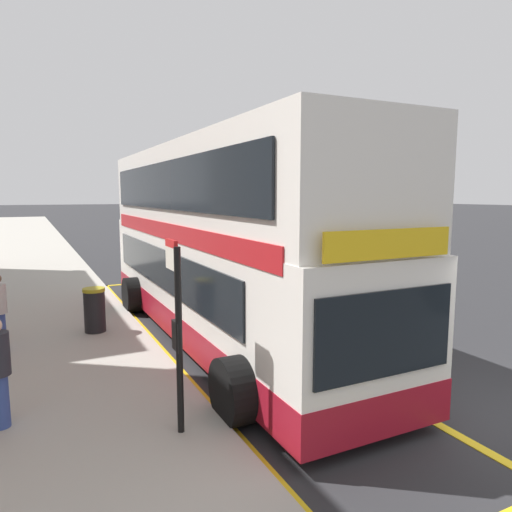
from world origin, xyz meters
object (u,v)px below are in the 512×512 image
(bus_stop_sign, at_px, (177,320))
(litter_bin, at_px, (95,310))
(double_decker_bus, at_px, (217,249))
(parked_car_maroon_across, at_px, (173,224))
(parked_car_silver_ahead, at_px, (240,236))
(parked_car_silver_distant, at_px, (246,247))

(bus_stop_sign, distance_m, litter_bin, 5.36)
(double_decker_bus, distance_m, parked_car_maroon_across, 30.42)
(parked_car_maroon_across, bearing_deg, double_decker_bus, -103.06)
(parked_car_silver_ahead, relative_size, litter_bin, 4.08)
(double_decker_bus, relative_size, parked_car_silver_ahead, 2.69)
(double_decker_bus, distance_m, litter_bin, 3.19)
(double_decker_bus, xyz_separation_m, parked_car_silver_ahead, (7.54, 15.46, -1.27))
(double_decker_bus, height_order, litter_bin, double_decker_bus)
(double_decker_bus, relative_size, parked_car_maroon_across, 2.69)
(double_decker_bus, height_order, bus_stop_sign, double_decker_bus)
(double_decker_bus, height_order, parked_car_maroon_across, double_decker_bus)
(parked_car_silver_ahead, height_order, parked_car_silver_distant, same)
(bus_stop_sign, distance_m, parked_car_maroon_across, 34.92)
(litter_bin, bearing_deg, parked_car_silver_distant, 47.79)
(parked_car_maroon_across, height_order, parked_car_silver_distant, same)
(litter_bin, bearing_deg, bus_stop_sign, -85.48)
(parked_car_silver_distant, bearing_deg, bus_stop_sign, 60.01)
(parked_car_maroon_across, distance_m, parked_car_silver_distant, 19.53)
(parked_car_silver_ahead, relative_size, parked_car_maroon_across, 1.00)
(bus_stop_sign, xyz_separation_m, litter_bin, (-0.42, 5.25, -1.01))
(bus_stop_sign, xyz_separation_m, parked_car_maroon_across, (9.72, 33.53, -0.87))
(double_decker_bus, bearing_deg, bus_stop_sign, -118.26)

